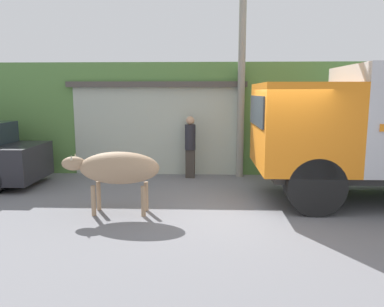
{
  "coord_description": "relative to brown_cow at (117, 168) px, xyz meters",
  "views": [
    {
      "loc": [
        -1.11,
        -7.68,
        2.44
      ],
      "look_at": [
        -1.42,
        0.16,
        1.15
      ],
      "focal_mm": 35.0,
      "sensor_mm": 36.0,
      "label": 1
    }
  ],
  "objects": [
    {
      "name": "pedestrian_on_hill",
      "position": [
        1.33,
        3.27,
        0.07
      ],
      "size": [
        0.33,
        0.33,
        1.78
      ],
      "rotation": [
        0.0,
        0.0,
        3.05
      ],
      "color": "#38332D",
      "rests_on": "ground_plane"
    },
    {
      "name": "building_backdrop",
      "position": [
        0.32,
        4.9,
        0.46
      ],
      "size": [
        5.25,
        2.7,
        2.75
      ],
      "color": "#B2BCAD",
      "rests_on": "ground_plane"
    },
    {
      "name": "hillside_embankment",
      "position": [
        2.91,
        6.35,
        0.72
      ],
      "size": [
        32.0,
        5.25,
        3.31
      ],
      "color": "#568442",
      "rests_on": "ground_plane"
    },
    {
      "name": "brown_cow",
      "position": [
        0.0,
        0.0,
        0.0
      ],
      "size": [
        1.98,
        0.65,
        1.27
      ],
      "rotation": [
        0.0,
        0.0,
        0.17
      ],
      "color": "#9E7F60",
      "rests_on": "ground_plane"
    },
    {
      "name": "utility_pole",
      "position": [
        2.76,
        3.47,
        2.58
      ],
      "size": [
        0.9,
        0.21,
        6.77
      ],
      "color": "gray",
      "rests_on": "ground_plane"
    },
    {
      "name": "ground_plane",
      "position": [
        2.91,
        0.39,
        -0.93
      ],
      "size": [
        60.0,
        60.0,
        0.0
      ],
      "primitive_type": "plane",
      "color": "slate"
    }
  ]
}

